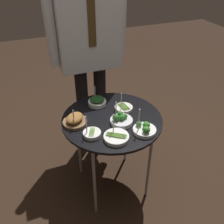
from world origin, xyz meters
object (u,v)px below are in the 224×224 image
Objects in this scene: bowl_spinach_far_rim at (97,101)px; bowl_asparagus_mid_left at (116,137)px; bowl_roast_front_right at (75,120)px; bowl_broccoli_front_left at (145,129)px; bowl_asparagus_center at (92,133)px; bowl_broccoli_front_center at (121,120)px; waiter_figure at (88,38)px; bowl_asparagus_back_right at (124,108)px; serving_cart at (112,123)px.

bowl_asparagus_mid_left reaches higher than bowl_spinach_far_rim.
bowl_roast_front_right is 0.45m from bowl_broccoli_front_left.
bowl_broccoli_front_center is (0.21, 0.06, 0.01)m from bowl_asparagus_center.
bowl_asparagus_center reaches higher than bowl_roast_front_right.
waiter_figure is (0.05, 0.32, 0.37)m from bowl_spinach_far_rim.
bowl_asparagus_center is 0.35m from bowl_asparagus_back_right.
bowl_spinach_far_rim is 0.86× the size of bowl_asparagus_back_right.
bowl_roast_front_right is 0.31m from bowl_asparagus_mid_left.
serving_cart is 4.49× the size of bowl_broccoli_front_center.
bowl_asparagus_center is at bearing -145.28° from serving_cart.
bowl_broccoli_front_left is (0.02, -0.28, 0.01)m from bowl_asparagus_back_right.
serving_cart is at bearing 116.51° from bowl_broccoli_front_center.
waiter_figure is at bearing 85.14° from bowl_asparagus_mid_left.
bowl_roast_front_right is (-0.36, -0.03, 0.01)m from bowl_asparagus_back_right.
bowl_asparagus_back_right is at bearing 58.66° from bowl_asparagus_mid_left.
waiter_figure is at bearing 103.05° from bowl_asparagus_back_right.
bowl_asparagus_back_right is (0.11, 0.06, 0.06)m from serving_cart.
bowl_broccoli_front_center is 0.17m from bowl_asparagus_mid_left.
bowl_roast_front_right is at bearing 160.59° from bowl_broccoli_front_center.
waiter_figure reaches higher than bowl_spinach_far_rim.
bowl_broccoli_front_left reaches higher than bowl_broccoli_front_center.
bowl_broccoli_front_center is (-0.08, -0.13, 0.01)m from bowl_asparagus_back_right.
bowl_asparagus_mid_left is (0.13, -0.08, -0.00)m from bowl_asparagus_center.
bowl_asparagus_mid_left is at bearing 178.80° from bowl_broccoli_front_left.
bowl_roast_front_right reaches higher than serving_cart.
bowl_asparagus_back_right and bowl_asparagus_mid_left have the same top height.
waiter_figure reaches higher than bowl_asparagus_mid_left.
bowl_asparagus_center is at bearing 146.28° from bowl_asparagus_mid_left.
bowl_broccoli_front_center is at bearing -120.16° from bowl_asparagus_back_right.
bowl_broccoli_front_left is 0.83m from waiter_figure.
bowl_broccoli_front_left reaches higher than bowl_asparagus_back_right.
bowl_spinach_far_rim is 0.08× the size of waiter_figure.
bowl_spinach_far_rim is 0.28m from bowl_broccoli_front_center.
serving_cart is 0.26m from bowl_broccoli_front_left.
bowl_asparagus_back_right is at bearing -76.95° from waiter_figure.
bowl_broccoli_front_center is (0.07, -0.27, -0.00)m from bowl_spinach_far_rim.
bowl_roast_front_right is (-0.07, 0.15, 0.01)m from bowl_asparagus_center.
bowl_broccoli_front_left is (0.13, -0.21, 0.07)m from serving_cart.
bowl_spinach_far_rim is at bearing 112.77° from bowl_broccoli_front_left.
waiter_figure is (-0.03, 0.58, 0.37)m from bowl_broccoli_front_center.
bowl_broccoli_front_center is at bearing -63.49° from serving_cart.
serving_cart is 0.23m from bowl_asparagus_center.
serving_cart is 4.19× the size of bowl_roast_front_right.
waiter_figure reaches higher than bowl_broccoli_front_center.
bowl_asparagus_mid_left is at bearing -122.44° from bowl_broccoli_front_center.
bowl_broccoli_front_left is at bearing -1.20° from bowl_asparagus_mid_left.
bowl_broccoli_front_center is 0.85× the size of bowl_broccoli_front_left.
bowl_asparagus_mid_left is at bearing -104.41° from serving_cart.
bowl_asparagus_back_right and bowl_broccoli_front_center have the same top height.
bowl_broccoli_front_center is 0.30m from bowl_roast_front_right.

